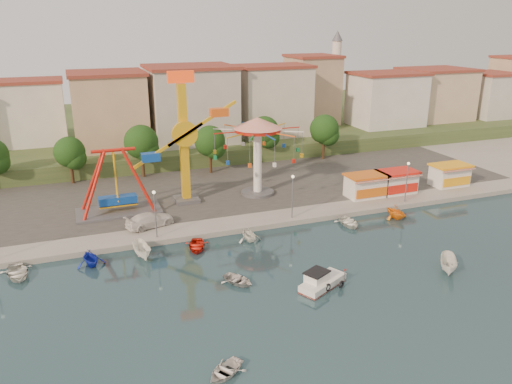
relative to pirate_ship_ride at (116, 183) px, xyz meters
name	(u,v)px	position (x,y,z in m)	size (l,w,h in m)	color
ground	(271,285)	(11.07, -21.98, -4.39)	(200.00, 200.00, 0.00)	#122932
quay_deck	(155,139)	(11.07, 40.02, -4.09)	(200.00, 100.00, 0.60)	#9E998E
asphalt_pad	(192,184)	(11.07, 8.02, -3.79)	(90.00, 28.00, 0.01)	#4C4944
hill_terrace	(150,128)	(11.07, 45.02, -2.89)	(200.00, 60.00, 3.00)	#384C26
pirate_ship_ride	(116,183)	(0.00, 0.00, 0.00)	(10.00, 5.00, 8.00)	#59595E
kamikaze_tower	(188,143)	(9.12, 0.81, 3.95)	(8.89, 3.10, 16.50)	#59595E
wave_swinger	(258,139)	(18.30, 0.55, 3.80)	(11.60, 11.60, 10.40)	#59595E
booth_left	(366,185)	(31.31, -5.50, -2.23)	(5.40, 3.78, 3.08)	white
booth_mid	(397,181)	(36.14, -5.50, -2.23)	(5.40, 3.78, 3.08)	white
booth_right	(450,175)	(45.04, -5.50, -2.23)	(5.40, 3.78, 3.08)	white
lamp_post_1	(155,215)	(3.07, -8.98, -1.29)	(0.14, 0.14, 5.00)	#59595E
lamp_post_2	(292,198)	(19.07, -8.98, -1.29)	(0.14, 0.14, 5.00)	#59595E
lamp_post_3	(407,183)	(35.07, -8.98, -1.29)	(0.14, 0.14, 5.00)	#59595E
tree_1	(69,152)	(-4.93, 14.26, 0.81)	(4.35, 4.35, 6.80)	#382314
tree_2	(141,142)	(5.07, 13.83, 1.52)	(5.02, 5.02, 7.85)	#382314
tree_3	(210,141)	(15.07, 12.38, 1.16)	(4.68, 4.68, 7.32)	#382314
tree_4	(264,131)	(25.07, 15.37, 1.35)	(4.86, 4.86, 7.60)	#382314
tree_5	(324,129)	(35.07, 13.55, 1.31)	(4.83, 4.83, 7.54)	#382314
building_1	(32,121)	(-10.26, 29.40, 2.92)	(12.33, 9.01, 8.63)	silver
building_2	(114,108)	(2.88, 29.98, 4.22)	(11.95, 9.28, 11.23)	tan
building_3	(196,112)	(16.67, 26.82, 3.20)	(12.59, 10.50, 9.20)	beige
building_4	(261,104)	(30.14, 30.22, 3.22)	(10.75, 9.23, 9.24)	beige
building_5	(327,97)	(43.44, 28.35, 4.21)	(12.77, 10.96, 11.21)	tan
building_6	(383,92)	(55.22, 26.79, 4.78)	(8.23, 8.98, 12.36)	silver
building_7	(416,95)	(67.10, 31.72, 2.99)	(11.59, 10.93, 8.76)	beige
building_8	(490,87)	(80.99, 25.21, 4.89)	(12.84, 9.28, 12.58)	beige
minaret	(336,74)	(47.07, 32.02, 8.15)	(2.80, 2.80, 18.00)	silver
cabin_motorboat	(321,282)	(15.25, -23.82, -3.94)	(5.18, 3.88, 1.72)	white
rowboat_a	(238,280)	(8.43, -20.61, -4.06)	(2.29, 3.21, 0.66)	silver
rowboat_b	(225,371)	(3.62, -32.09, -4.08)	(2.18, 3.06, 0.63)	silver
skiff	(449,264)	(27.95, -25.49, -3.63)	(1.49, 3.96, 1.53)	white
van	(150,220)	(2.87, -5.79, -2.99)	(2.25, 5.53, 1.60)	silver
moored_boat_0	(17,273)	(-10.56, -12.18, -3.98)	(2.85, 3.99, 0.83)	silver
moored_boat_1	(90,258)	(-3.97, -12.18, -3.57)	(2.70, 3.13, 1.65)	#1425B5
moored_boat_2	(142,251)	(1.05, -12.18, -3.63)	(1.48, 3.93, 1.52)	white
moored_boat_3	(196,246)	(6.63, -12.18, -4.02)	(2.55, 3.57, 0.74)	red
moored_boat_4	(249,234)	(12.51, -12.18, -3.63)	(2.51, 2.91, 1.53)	white
moored_boat_6	(349,222)	(24.93, -12.18, -4.02)	(2.61, 3.65, 0.76)	white
moored_boat_7	(396,212)	(31.43, -12.18, -3.54)	(2.80, 3.24, 1.71)	orange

